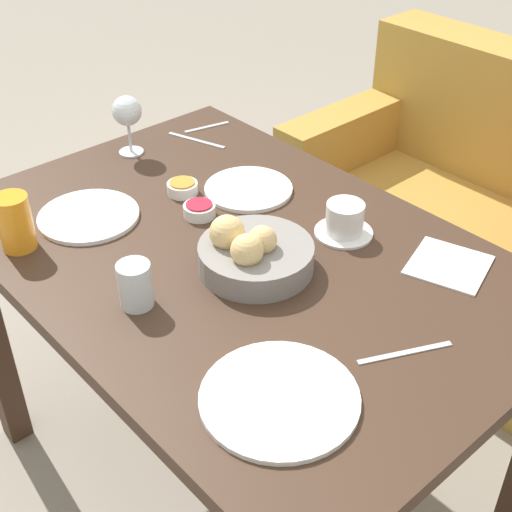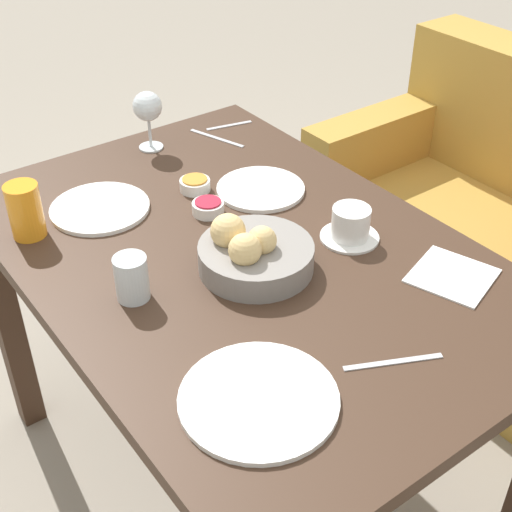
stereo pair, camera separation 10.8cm
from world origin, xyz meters
TOP-DOWN VIEW (x-y plane):
  - ground_plane at (0.00, 0.00)m, footprint 10.00×10.00m
  - dining_table at (0.00, 0.00)m, footprint 1.25×0.85m
  - bread_basket at (0.07, -0.02)m, footprint 0.23×0.23m
  - plate_near_left at (-0.32, -0.17)m, footprint 0.23×0.23m
  - plate_near_right at (0.36, -0.22)m, footprint 0.26×0.26m
  - plate_far_center at (-0.17, 0.18)m, footprint 0.21×0.21m
  - juice_glass at (-0.32, -0.33)m, footprint 0.07×0.07m
  - water_tumbler at (0.01, -0.26)m, footprint 0.06×0.06m
  - wine_glass at (-0.52, 0.08)m, footprint 0.08×0.08m
  - coffee_cup at (0.10, 0.21)m, footprint 0.13×0.13m
  - jam_bowl_berry at (-0.16, 0.03)m, footprint 0.07×0.07m
  - jam_bowl_honey at (-0.27, 0.06)m, footprint 0.07×0.07m
  - fork_silver at (-0.47, 0.25)m, footprint 0.17×0.07m
  - knife_silver at (0.43, 0.01)m, footprint 0.09×0.17m
  - spoon_coffee at (-0.51, 0.32)m, footprint 0.04×0.13m
  - napkin at (0.33, 0.29)m, footprint 0.19×0.19m

SIDE VIEW (x-z plane):
  - ground_plane at x=0.00m, z-range 0.00..0.00m
  - dining_table at x=0.00m, z-range 0.27..1.05m
  - spoon_coffee at x=-0.51m, z-range 0.78..0.78m
  - fork_silver at x=-0.47m, z-range 0.78..0.78m
  - knife_silver at x=0.43m, z-range 0.78..0.78m
  - napkin at x=0.33m, z-range 0.78..0.78m
  - plate_near_left at x=-0.32m, z-range 0.78..0.79m
  - plate_far_center at x=-0.17m, z-range 0.78..0.79m
  - plate_near_right at x=0.36m, z-range 0.78..0.79m
  - jam_bowl_berry at x=-0.16m, z-range 0.78..0.81m
  - jam_bowl_honey at x=-0.27m, z-range 0.78..0.81m
  - coffee_cup at x=0.10m, z-range 0.77..0.85m
  - bread_basket at x=0.07m, z-range 0.76..0.87m
  - water_tumbler at x=0.01m, z-range 0.78..0.87m
  - juice_glass at x=-0.32m, z-range 0.78..0.90m
  - wine_glass at x=-0.52m, z-range 0.81..0.97m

